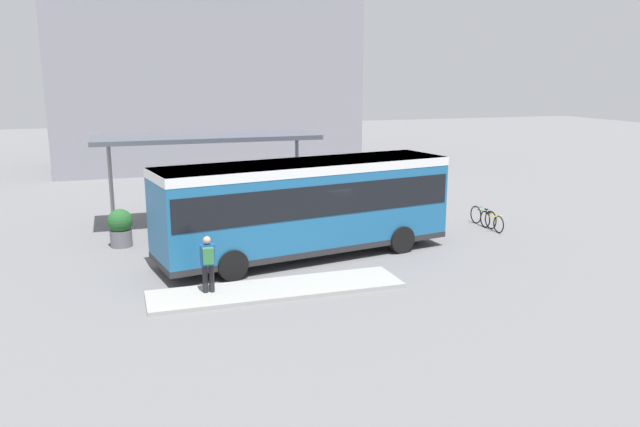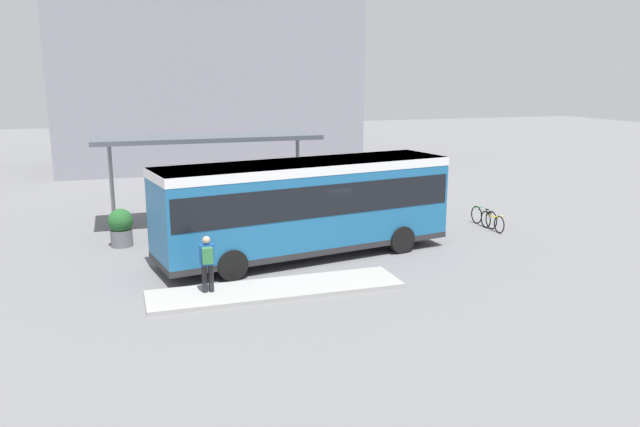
% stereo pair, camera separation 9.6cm
% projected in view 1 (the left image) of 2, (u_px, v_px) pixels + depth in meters
% --- Properties ---
extents(ground_plane, '(120.00, 120.00, 0.00)m').
position_uv_depth(ground_plane, '(306.00, 256.00, 21.53)').
color(ground_plane, slate).
extents(curb_island, '(7.36, 1.80, 0.12)m').
position_uv_depth(curb_island, '(277.00, 289.00, 18.04)').
color(curb_island, '#9E9E99').
rests_on(curb_island, ground_plane).
extents(city_bus, '(10.45, 4.30, 3.29)m').
position_uv_depth(city_bus, '(306.00, 202.00, 21.12)').
color(city_bus, '#1E6093').
rests_on(city_bus, ground_plane).
extents(pedestrian_waiting, '(0.41, 0.42, 1.63)m').
position_uv_depth(pedestrian_waiting, '(208.00, 261.00, 17.38)').
color(pedestrian_waiting, '#232328').
rests_on(pedestrian_waiting, curb_island).
extents(bicycle_yellow, '(0.48, 1.65, 0.71)m').
position_uv_depth(bicycle_yellow, '(492.00, 221.00, 25.09)').
color(bicycle_yellow, black).
rests_on(bicycle_yellow, ground_plane).
extents(bicycle_green, '(0.48, 1.79, 0.77)m').
position_uv_depth(bicycle_green, '(483.00, 217.00, 25.76)').
color(bicycle_green, black).
rests_on(bicycle_green, ground_plane).
extents(station_shelter, '(9.08, 3.07, 3.71)m').
position_uv_depth(station_shelter, '(207.00, 139.00, 25.61)').
color(station_shelter, '#4C515B').
rests_on(station_shelter, ground_plane).
extents(potted_planter_near_shelter, '(0.74, 0.74, 1.30)m').
position_uv_depth(potted_planter_near_shelter, '(186.00, 224.00, 23.29)').
color(potted_planter_near_shelter, slate).
rests_on(potted_planter_near_shelter, ground_plane).
extents(potted_planter_far_side, '(0.89, 0.89, 1.39)m').
position_uv_depth(potted_planter_far_side, '(120.00, 227.00, 22.62)').
color(potted_planter_far_side, slate).
rests_on(potted_planter_far_side, ground_plane).
extents(station_building, '(19.56, 10.03, 13.25)m').
position_uv_depth(station_building, '(203.00, 67.00, 42.77)').
color(station_building, gray).
rests_on(station_building, ground_plane).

